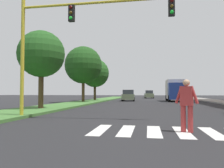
# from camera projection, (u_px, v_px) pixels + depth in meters

# --- Properties ---
(ground_plane) EXTENTS (140.00, 140.00, 0.00)m
(ground_plane) POSITION_uv_depth(u_px,v_px,m) (153.00, 102.00, 28.32)
(ground_plane) COLOR #262628
(crosswalk) EXTENTS (4.95, 2.20, 0.01)m
(crosswalk) POSITION_uv_depth(u_px,v_px,m) (168.00, 132.00, 6.99)
(crosswalk) COLOR silver
(crosswalk) RESTS_ON ground_plane
(median_strip) EXTENTS (3.57, 64.00, 0.15)m
(median_strip) POSITION_uv_depth(u_px,v_px,m) (88.00, 102.00, 27.73)
(median_strip) COLOR #477A38
(median_strip) RESTS_ON ground_plane
(tree_mid) EXTENTS (3.34, 3.34, 5.55)m
(tree_mid) POSITION_uv_depth(u_px,v_px,m) (41.00, 54.00, 15.54)
(tree_mid) COLOR #4C3823
(tree_mid) RESTS_ON median_strip
(tree_far) EXTENTS (4.60, 4.60, 6.81)m
(tree_far) POSITION_uv_depth(u_px,v_px,m) (83.00, 65.00, 26.76)
(tree_far) COLOR #4C3823
(tree_far) RESTS_ON median_strip
(tree_distant) EXTENTS (4.21, 4.21, 6.11)m
(tree_distant) POSITION_uv_depth(u_px,v_px,m) (95.00, 73.00, 32.24)
(tree_distant) COLOR #4C3823
(tree_distant) RESTS_ON median_strip
(traffic_light_gantry) EXTENTS (8.64, 0.30, 6.00)m
(traffic_light_gantry) POSITION_uv_depth(u_px,v_px,m) (71.00, 29.00, 10.46)
(traffic_light_gantry) COLOR gold
(traffic_light_gantry) RESTS_ON median_strip
(pedestrian_performer) EXTENTS (0.73, 0.35, 1.69)m
(pedestrian_performer) POSITION_uv_depth(u_px,v_px,m) (187.00, 103.00, 6.95)
(pedestrian_performer) COLOR #B23333
(pedestrian_performer) RESTS_ON ground_plane
(sedan_midblock) EXTENTS (2.06, 4.13, 1.66)m
(sedan_midblock) POSITION_uv_depth(u_px,v_px,m) (128.00, 96.00, 32.49)
(sedan_midblock) COLOR gray
(sedan_midblock) RESTS_ON ground_plane
(sedan_distant) EXTENTS (2.17, 4.42, 1.72)m
(sedan_distant) POSITION_uv_depth(u_px,v_px,m) (149.00, 95.00, 47.58)
(sedan_distant) COLOR gray
(sedan_distant) RESTS_ON ground_plane
(truck_box_delivery) EXTENTS (2.40, 6.20, 3.10)m
(truck_box_delivery) POSITION_uv_depth(u_px,v_px,m) (175.00, 90.00, 30.93)
(truck_box_delivery) COLOR navy
(truck_box_delivery) RESTS_ON ground_plane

